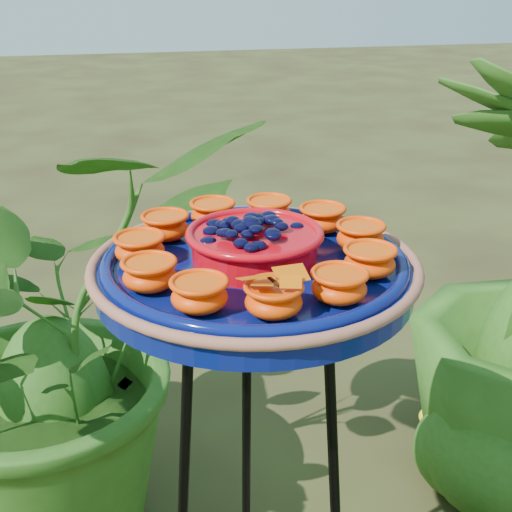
# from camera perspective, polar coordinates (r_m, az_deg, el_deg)

# --- Properties ---
(tripod_stand) EXTENTS (0.35, 0.36, 0.88)m
(tripod_stand) POSITION_cam_1_polar(r_m,az_deg,el_deg) (1.21, -0.09, -17.65)
(tripod_stand) COLOR black
(tripod_stand) RESTS_ON ground
(feeder_dish) EXTENTS (0.49, 0.49, 0.11)m
(feeder_dish) POSITION_cam_1_polar(r_m,az_deg,el_deg) (1.00, -0.11, -0.58)
(feeder_dish) COLOR #071154
(feeder_dish) RESTS_ON tripod_stand
(shrub_back_left) EXTENTS (1.20, 1.16, 1.02)m
(shrub_back_left) POSITION_cam_1_polar(r_m,az_deg,el_deg) (1.72, -16.38, -6.26)
(shrub_back_left) COLOR #295416
(shrub_back_left) RESTS_ON ground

